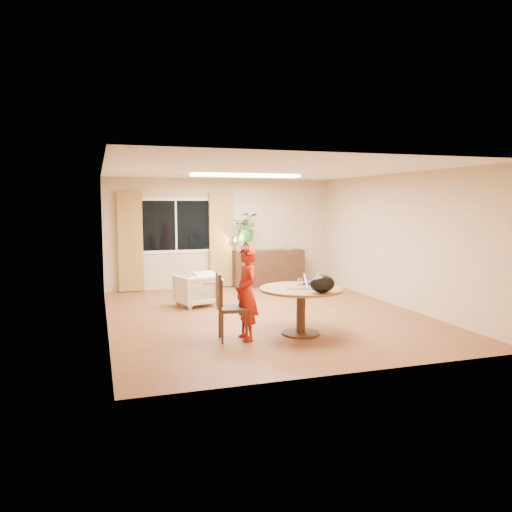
{
  "coord_description": "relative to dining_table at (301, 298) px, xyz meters",
  "views": [
    {
      "loc": [
        -2.87,
        -8.41,
        2.04
      ],
      "look_at": [
        -0.24,
        -0.2,
        1.11
      ],
      "focal_mm": 35.0,
      "sensor_mm": 36.0,
      "label": 1
    }
  ],
  "objects": [
    {
      "name": "vase",
      "position": [
        0.42,
        4.44,
        0.42
      ],
      "size": [
        0.28,
        0.28,
        0.25
      ],
      "primitive_type": "imported",
      "rotation": [
        0.0,
        0.0,
        0.17
      ],
      "color": "black",
      "rests_on": "sideboard"
    },
    {
      "name": "floor",
      "position": [
        -0.1,
        1.43,
        -0.57
      ],
      "size": [
        6.5,
        6.5,
        0.0
      ],
      "primitive_type": "plane",
      "color": "brown",
      "rests_on": "ground"
    },
    {
      "name": "sideboard",
      "position": [
        1.01,
        4.44,
        -0.14
      ],
      "size": [
        1.75,
        0.43,
        0.87
      ],
      "primitive_type": "cube",
      "color": "black",
      "rests_on": "floor"
    },
    {
      "name": "wine_glass",
      "position": [
        0.39,
        0.23,
        0.25
      ],
      "size": [
        0.08,
        0.08,
        0.18
      ],
      "primitive_type": null,
      "rotation": [
        0.0,
        0.0,
        -0.33
      ],
      "color": "white",
      "rests_on": "dining_table"
    },
    {
      "name": "laptop",
      "position": [
        -0.1,
        -0.04,
        0.27
      ],
      "size": [
        0.39,
        0.31,
        0.23
      ],
      "primitive_type": null,
      "rotation": [
        0.0,
        0.0,
        -0.27
      ],
      "color": "#B7B7BC",
      "rests_on": "dining_table"
    },
    {
      "name": "tumbler",
      "position": [
        0.09,
        0.26,
        0.21
      ],
      "size": [
        0.08,
        0.08,
        0.11
      ],
      "primitive_type": null,
      "rotation": [
        0.0,
        0.0,
        0.1
      ],
      "color": "white",
      "rests_on": "dining_table"
    },
    {
      "name": "wall_right",
      "position": [
        2.65,
        1.43,
        0.73
      ],
      "size": [
        0.0,
        6.5,
        6.5
      ],
      "primitive_type": "plane",
      "rotation": [
        1.57,
        0.0,
        -1.57
      ],
      "color": "tan",
      "rests_on": "floor"
    },
    {
      "name": "ceiling",
      "position": [
        -0.1,
        1.43,
        2.03
      ],
      "size": [
        6.5,
        6.5,
        0.0
      ],
      "primitive_type": "plane",
      "rotation": [
        3.14,
        0.0,
        0.0
      ],
      "color": "white",
      "rests_on": "wall_back"
    },
    {
      "name": "pot_lid",
      "position": [
        0.25,
        0.27,
        0.17
      ],
      "size": [
        0.26,
        0.26,
        0.04
      ],
      "primitive_type": null,
      "rotation": [
        0.0,
        0.0,
        -0.23
      ],
      "color": "white",
      "rests_on": "dining_table"
    },
    {
      "name": "bouquet",
      "position": [
        0.46,
        4.44,
        0.88
      ],
      "size": [
        0.73,
        0.68,
        0.66
      ],
      "primitive_type": "imported",
      "rotation": [
        0.0,
        0.0,
        -0.33
      ],
      "color": "#316225",
      "rests_on": "vase"
    },
    {
      "name": "window",
      "position": [
        -1.2,
        4.66,
        0.93
      ],
      "size": [
        1.7,
        0.03,
        1.3
      ],
      "color": "white",
      "rests_on": "wall_back"
    },
    {
      "name": "wall_left",
      "position": [
        -2.85,
        1.43,
        0.73
      ],
      "size": [
        0.0,
        6.5,
        6.5
      ],
      "primitive_type": "plane",
      "rotation": [
        1.57,
        0.0,
        1.57
      ],
      "color": "tan",
      "rests_on": "floor"
    },
    {
      "name": "child",
      "position": [
        -0.88,
        -0.02,
        0.12
      ],
      "size": [
        0.53,
        0.37,
        1.39
      ],
      "primitive_type": "imported",
      "rotation": [
        0.0,
        0.0,
        -1.5
      ],
      "color": "red",
      "rests_on": "floor"
    },
    {
      "name": "curtain_right",
      "position": [
        -0.15,
        4.58,
        0.57
      ],
      "size": [
        0.55,
        0.08,
        2.25
      ],
      "primitive_type": "cube",
      "color": "olive",
      "rests_on": "wall_back"
    },
    {
      "name": "throw",
      "position": [
        -0.89,
        2.61,
        0.07
      ],
      "size": [
        0.58,
        0.65,
        0.03
      ],
      "primitive_type": null,
      "rotation": [
        0.0,
        0.0,
        0.27
      ],
      "color": "beige",
      "rests_on": "armchair"
    },
    {
      "name": "dining_chair",
      "position": [
        -1.09,
        0.01,
        -0.07
      ],
      "size": [
        0.54,
        0.5,
        1.01
      ],
      "primitive_type": null,
      "rotation": [
        0.0,
        0.0,
        -0.13
      ],
      "color": "black",
      "rests_on": "floor"
    },
    {
      "name": "wall_back",
      "position": [
        -0.1,
        4.68,
        0.73
      ],
      "size": [
        5.5,
        0.0,
        5.5
      ],
      "primitive_type": "plane",
      "rotation": [
        1.57,
        0.0,
        0.0
      ],
      "color": "tan",
      "rests_on": "floor"
    },
    {
      "name": "armchair",
      "position": [
        -1.15,
        2.63,
        -0.26
      ],
      "size": [
        0.85,
        0.86,
        0.63
      ],
      "primitive_type": "imported",
      "rotation": [
        0.0,
        0.0,
        3.44
      ],
      "color": "beige",
      "rests_on": "floor"
    },
    {
      "name": "curtain_left",
      "position": [
        -2.25,
        4.58,
        0.57
      ],
      "size": [
        0.55,
        0.08,
        2.25
      ],
      "primitive_type": "cube",
      "color": "olive",
      "rests_on": "wall_back"
    },
    {
      "name": "desk_lamp",
      "position": [
        0.15,
        4.39,
        0.49
      ],
      "size": [
        0.19,
        0.19,
        0.37
      ],
      "primitive_type": null,
      "rotation": [
        0.0,
        0.0,
        -0.3
      ],
      "color": "black",
      "rests_on": "sideboard"
    },
    {
      "name": "dining_table",
      "position": [
        0.0,
        0.0,
        0.0
      ],
      "size": [
        1.28,
        1.28,
        0.73
      ],
      "color": "brown",
      "rests_on": "floor"
    },
    {
      "name": "handbag",
      "position": [
        0.13,
        -0.49,
        0.28
      ],
      "size": [
        0.43,
        0.31,
        0.26
      ],
      "primitive_type": null,
      "rotation": [
        0.0,
        0.0,
        -0.23
      ],
      "color": "black",
      "rests_on": "dining_table"
    },
    {
      "name": "book_stack",
      "position": [
        1.51,
        4.44,
        0.34
      ],
      "size": [
        0.19,
        0.15,
        0.07
      ],
      "primitive_type": null,
      "rotation": [
        0.0,
        0.0,
        -0.07
      ],
      "color": "brown",
      "rests_on": "sideboard"
    },
    {
      "name": "ceiling_panel",
      "position": [
        -0.1,
        2.63,
        1.99
      ],
      "size": [
        2.2,
        0.35,
        0.05
      ],
      "primitive_type": "cube",
      "color": "white",
      "rests_on": "ceiling"
    }
  ]
}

